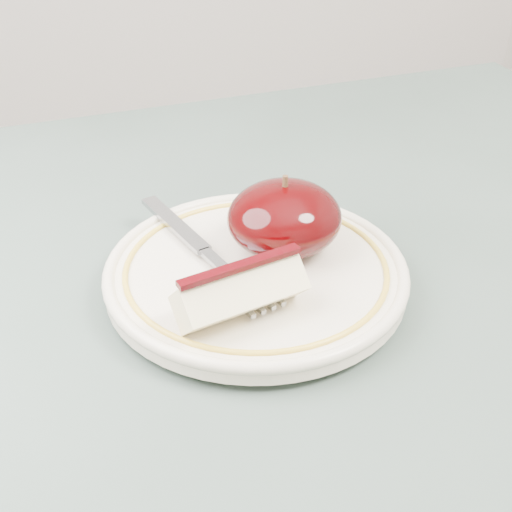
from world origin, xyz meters
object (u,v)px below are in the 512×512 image
object	(u,v)px
table	(322,448)
plate	(256,272)
fork	(205,252)
apple_half	(284,218)

from	to	relation	value
table	plate	bearing A→B (deg)	103.02
fork	apple_half	bearing A→B (deg)	-110.84
plate	apple_half	size ratio (longest dim) A/B	2.59
plate	apple_half	bearing A→B (deg)	31.17
plate	apple_half	xyz separation A→B (m)	(0.03, 0.02, 0.03)
plate	fork	size ratio (longest dim) A/B	1.23
table	apple_half	distance (m)	0.17
table	apple_half	world-z (taller)	apple_half
apple_half	fork	distance (m)	0.06
fork	table	bearing A→B (deg)	-168.58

